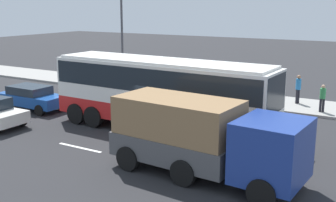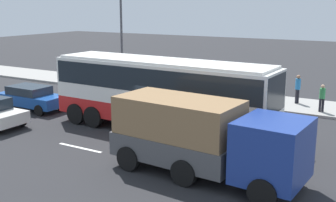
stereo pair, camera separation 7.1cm
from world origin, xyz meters
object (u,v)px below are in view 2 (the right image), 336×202
at_px(car_blue_saloon, 31,97).
at_px(street_lamp, 123,33).
at_px(pedestrian_near_curb, 322,96).
at_px(pedestrian_at_crossing, 298,87).
at_px(cargo_truck, 203,136).
at_px(coach_bus, 161,88).

height_order(car_blue_saloon, street_lamp, street_lamp).
bearing_deg(pedestrian_near_curb, pedestrian_at_crossing, 21.52).
bearing_deg(cargo_truck, coach_bus, 140.80).
bearing_deg(coach_bus, pedestrian_at_crossing, 65.18).
xyz_separation_m(cargo_truck, car_blue_saloon, (-13.23, 3.79, -0.77)).
relative_size(car_blue_saloon, pedestrian_near_curb, 2.71).
xyz_separation_m(pedestrian_near_curb, pedestrian_at_crossing, (-1.73, 1.46, 0.13)).
xyz_separation_m(pedestrian_at_crossing, street_lamp, (-12.15, -1.58, 3.03)).
xyz_separation_m(cargo_truck, pedestrian_near_curb, (2.04, 11.45, -0.48)).
distance_m(pedestrian_near_curb, street_lamp, 14.24).
bearing_deg(pedestrian_near_curb, street_lamp, 62.16).
xyz_separation_m(coach_bus, pedestrian_at_crossing, (4.51, 9.00, -1.03)).
distance_m(car_blue_saloon, street_lamp, 8.40).
bearing_deg(cargo_truck, pedestrian_near_curb, 83.64).
bearing_deg(cargo_truck, car_blue_saloon, 167.76).
relative_size(coach_bus, pedestrian_near_curb, 7.28).
bearing_deg(street_lamp, coach_bus, -44.13).
distance_m(coach_bus, pedestrian_at_crossing, 10.12).
bearing_deg(coach_bus, car_blue_saloon, -177.45).
height_order(coach_bus, street_lamp, street_lamp).
height_order(cargo_truck, pedestrian_near_curb, cargo_truck).
distance_m(coach_bus, pedestrian_near_curb, 9.85).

